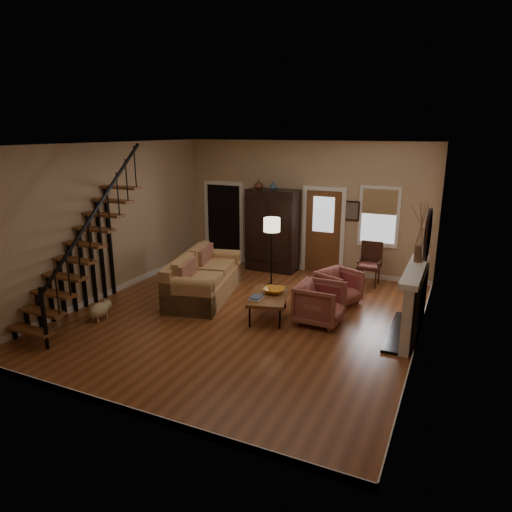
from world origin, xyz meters
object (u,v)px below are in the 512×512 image
at_px(armoire, 272,230).
at_px(sofa, 204,277).
at_px(side_chair, 369,264).
at_px(coffee_table, 268,306).
at_px(floor_lamp, 272,253).
at_px(armchair_right, 339,287).
at_px(armchair_left, 320,303).

relative_size(armoire, sofa, 0.85).
xyz_separation_m(sofa, side_chair, (3.10, 2.31, 0.05)).
distance_m(coffee_table, floor_lamp, 1.89).
height_order(coffee_table, armchair_right, armchair_right).
bearing_deg(armoire, sofa, -102.32).
bearing_deg(armoire, coffee_table, -68.56).
xyz_separation_m(armoire, armchair_right, (2.21, -1.64, -0.69)).
distance_m(coffee_table, armchair_left, 1.01).
height_order(coffee_table, side_chair, side_chair).
xyz_separation_m(sofa, armchair_right, (2.75, 0.87, -0.10)).
xyz_separation_m(floor_lamp, side_chair, (2.03, 1.08, -0.31)).
bearing_deg(side_chair, armchair_left, -98.85).
distance_m(armoire, sofa, 2.64).
bearing_deg(armchair_right, armchair_left, -159.09).
distance_m(floor_lamp, side_chair, 2.32).
bearing_deg(armchair_right, coffee_table, 165.47).
xyz_separation_m(sofa, floor_lamp, (1.07, 1.23, 0.36)).
height_order(sofa, armchair_left, sofa).
height_order(armoire, armchair_left, armoire).
bearing_deg(armchair_left, floor_lamp, 48.36).
relative_size(sofa, floor_lamp, 1.50).
height_order(sofa, coffee_table, sofa).
xyz_separation_m(armchair_right, side_chair, (0.34, 1.44, 0.15)).
xyz_separation_m(armoire, floor_lamp, (0.52, -1.28, -0.23)).
bearing_deg(sofa, floor_lamp, 35.77).
bearing_deg(coffee_table, floor_lamp, 111.04).
xyz_separation_m(sofa, armchair_left, (2.70, -0.27, -0.07)).
height_order(armoire, coffee_table, armoire).
relative_size(armchair_left, side_chair, 0.84).
height_order(sofa, armchair_right, sofa).
height_order(armchair_right, side_chair, side_chair).
relative_size(armoire, side_chair, 2.06).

